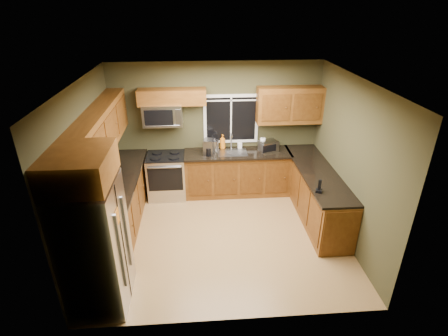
{
  "coord_description": "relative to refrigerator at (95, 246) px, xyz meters",
  "views": [
    {
      "loc": [
        -0.35,
        -5.0,
        3.78
      ],
      "look_at": [
        0.05,
        0.35,
        1.15
      ],
      "focal_mm": 28.0,
      "sensor_mm": 36.0,
      "label": 1
    }
  ],
  "objects": [
    {
      "name": "sink",
      "position": [
        2.04,
        2.79,
        0.05
      ],
      "size": [
        0.6,
        0.42,
        0.36
      ],
      "color": "slate",
      "rests_on": "countertop_back"
    },
    {
      "name": "upper_cabinets_left",
      "position": [
        -0.2,
        1.78,
        0.96
      ],
      "size": [
        0.33,
        2.65,
        0.72
      ],
      "primitive_type": "cube",
      "color": "brown",
      "rests_on": "left_wall"
    },
    {
      "name": "window",
      "position": [
        2.04,
        3.08,
        0.65
      ],
      "size": [
        1.12,
        0.03,
        1.02
      ],
      "color": "white",
      "rests_on": "back_wall"
    },
    {
      "name": "base_cabinets_left",
      "position": [
        -0.06,
        1.78,
        -0.45
      ],
      "size": [
        0.6,
        2.65,
        0.9
      ],
      "primitive_type": "cube",
      "color": "brown",
      "rests_on": "ground"
    },
    {
      "name": "countertop_peninsula",
      "position": [
        3.51,
        1.85,
        0.02
      ],
      "size": [
        0.65,
        2.5,
        0.04
      ],
      "primitive_type": "cube",
      "color": "black",
      "rests_on": "base_cabinets_peninsula"
    },
    {
      "name": "refrigerator",
      "position": [
        0.0,
        0.0,
        0.0
      ],
      "size": [
        0.74,
        0.9,
        1.8
      ],
      "color": "#B7B7BC",
      "rests_on": "ground"
    },
    {
      "name": "upper_cabinets_back_left",
      "position": [
        0.89,
        2.94,
        1.17
      ],
      "size": [
        1.3,
        0.33,
        0.3
      ],
      "primitive_type": "cube",
      "color": "brown",
      "rests_on": "back_wall"
    },
    {
      "name": "kettle",
      "position": [
        1.69,
        2.84,
        0.18
      ],
      "size": [
        0.17,
        0.17,
        0.3
      ],
      "color": "#B7B7BC",
      "rests_on": "countertop_back"
    },
    {
      "name": "base_cabinets_back",
      "position": [
        2.15,
        2.8,
        -0.45
      ],
      "size": [
        2.17,
        0.6,
        0.9
      ],
      "primitive_type": "cube",
      "color": "brown",
      "rests_on": "ground"
    },
    {
      "name": "base_cabinets_peninsula",
      "position": [
        3.54,
        1.84,
        -0.45
      ],
      "size": [
        0.6,
        2.52,
        0.9
      ],
      "color": "brown",
      "rests_on": "ground"
    },
    {
      "name": "left_wall",
      "position": [
        -0.36,
        1.3,
        0.45
      ],
      "size": [
        0.0,
        3.6,
        3.6
      ],
      "primitive_type": "plane",
      "rotation": [
        1.57,
        0.0,
        1.57
      ],
      "color": "#3B3921",
      "rests_on": "ground"
    },
    {
      "name": "soap_bottle_b",
      "position": [
        2.22,
        3.0,
        0.13
      ],
      "size": [
        0.09,
        0.09,
        0.18
      ],
      "primitive_type": "imported",
      "rotation": [
        0.0,
        0.0,
        0.13
      ],
      "color": "white",
      "rests_on": "countertop_back"
    },
    {
      "name": "coffee_maker",
      "position": [
        1.56,
        2.73,
        0.19
      ],
      "size": [
        0.22,
        0.28,
        0.31
      ],
      "color": "slate",
      "rests_on": "countertop_back"
    },
    {
      "name": "front_wall",
      "position": [
        1.74,
        -0.5,
        0.45
      ],
      "size": [
        4.2,
        0.0,
        4.2
      ],
      "primitive_type": "plane",
      "rotation": [
        -1.57,
        0.0,
        0.0
      ],
      "color": "#3B3921",
      "rests_on": "ground"
    },
    {
      "name": "countertop_left",
      "position": [
        -0.04,
        1.78,
        0.02
      ],
      "size": [
        0.65,
        2.65,
        0.04
      ],
      "primitive_type": "cube",
      "color": "black",
      "rests_on": "base_cabinets_left"
    },
    {
      "name": "microwave",
      "position": [
        0.69,
        2.91,
        0.83
      ],
      "size": [
        0.76,
        0.41,
        0.42
      ],
      "color": "#B7B7BC",
      "rests_on": "back_wall"
    },
    {
      "name": "back_wall",
      "position": [
        1.74,
        3.1,
        0.45
      ],
      "size": [
        4.2,
        0.0,
        4.2
      ],
      "primitive_type": "plane",
      "rotation": [
        1.57,
        0.0,
        0.0
      ],
      "color": "#3B3921",
      "rests_on": "ground"
    },
    {
      "name": "upper_cabinets_back_right",
      "position": [
        3.19,
        2.94,
        0.96
      ],
      "size": [
        1.3,
        0.33,
        0.72
      ],
      "primitive_type": "cube",
      "color": "brown",
      "rests_on": "back_wall"
    },
    {
      "name": "toaster_oven",
      "position": [
        2.78,
        2.81,
        0.15
      ],
      "size": [
        0.42,
        0.38,
        0.22
      ],
      "color": "#B7B7BC",
      "rests_on": "countertop_back"
    },
    {
      "name": "upper_cabinet_over_fridge",
      "position": [
        -0.0,
        0.0,
        1.13
      ],
      "size": [
        0.72,
        0.9,
        0.38
      ],
      "primitive_type": "cube",
      "color": "brown",
      "rests_on": "left_wall"
    },
    {
      "name": "floor",
      "position": [
        1.74,
        1.3,
        -0.9
      ],
      "size": [
        4.2,
        4.2,
        0.0
      ],
      "primitive_type": "plane",
      "color": "olive",
      "rests_on": "ground"
    },
    {
      "name": "cordless_phone",
      "position": [
        3.29,
        1.08,
        0.11
      ],
      "size": [
        0.13,
        0.13,
        0.22
      ],
      "color": "black",
      "rests_on": "countertop_peninsula"
    },
    {
      "name": "countertop_back",
      "position": [
        2.15,
        2.78,
        0.02
      ],
      "size": [
        2.17,
        0.65,
        0.04
      ],
      "primitive_type": "cube",
      "color": "black",
      "rests_on": "base_cabinets_back"
    },
    {
      "name": "right_wall",
      "position": [
        3.84,
        1.3,
        0.45
      ],
      "size": [
        0.0,
        3.6,
        3.6
      ],
      "primitive_type": "plane",
      "rotation": [
        1.57,
        0.0,
        -1.57
      ],
      "color": "#3B3921",
      "rests_on": "ground"
    },
    {
      "name": "soap_bottle_c",
      "position": [
        1.59,
        2.8,
        0.12
      ],
      "size": [
        0.14,
        0.14,
        0.16
      ],
      "primitive_type": "imported",
      "rotation": [
        0.0,
        0.0,
        0.13
      ],
      "color": "white",
      "rests_on": "countertop_back"
    },
    {
      "name": "range",
      "position": [
        0.69,
        2.77,
        -0.43
      ],
      "size": [
        0.76,
        0.69,
        0.94
      ],
      "color": "#B7B7BC",
      "rests_on": "ground"
    },
    {
      "name": "soap_bottle_a",
      "position": [
        1.86,
        3.0,
        0.19
      ],
      "size": [
        0.16,
        0.16,
        0.31
      ],
      "primitive_type": "imported",
      "rotation": [
        0.0,
        0.0,
        0.39
      ],
      "color": "orange",
      "rests_on": "countertop_back"
    },
    {
      "name": "paper_towel_roll",
      "position": [
        2.68,
        2.89,
        0.17
      ],
      "size": [
        0.12,
        0.12,
        0.28
      ],
      "color": "white",
      "rests_on": "countertop_back"
    },
    {
      "name": "ceiling",
      "position": [
        1.74,
        1.3,
        1.8
      ],
      "size": [
        4.2,
        4.2,
        0.0
      ],
      "primitive_type": "plane",
      "rotation": [
        3.14,
        0.0,
        0.0
      ],
      "color": "white",
      "rests_on": "back_wall"
    }
  ]
}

